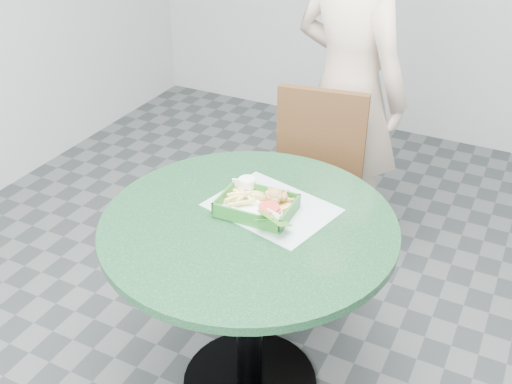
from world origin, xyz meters
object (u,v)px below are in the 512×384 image
at_px(cafe_table, 249,267).
at_px(sauce_ramekin, 248,187).
at_px(crab_sandwich, 275,204).
at_px(dining_chair, 311,183).
at_px(diner_person, 350,71).
at_px(food_basket, 256,213).

distance_m(cafe_table, sauce_ramekin, 0.27).
xyz_separation_m(crab_sandwich, sauce_ramekin, (-0.13, 0.05, 0.00)).
bearing_deg(cafe_table, dining_chair, 94.67).
bearing_deg(cafe_table, diner_person, 92.02).
distance_m(cafe_table, food_basket, 0.19).
relative_size(dining_chair, crab_sandwich, 8.69).
bearing_deg(sauce_ramekin, food_basket, -48.71).
height_order(diner_person, crab_sandwich, diner_person).
relative_size(diner_person, food_basket, 7.61).
height_order(diner_person, food_basket, diner_person).
relative_size(dining_chair, food_basket, 3.83).
xyz_separation_m(diner_person, crab_sandwich, (0.09, -0.96, -0.13)).
height_order(cafe_table, crab_sandwich, crab_sandwich).
distance_m(diner_person, sauce_ramekin, 0.92).
height_order(diner_person, sauce_ramekin, diner_person).
relative_size(crab_sandwich, sauce_ramekin, 1.82).
relative_size(food_basket, crab_sandwich, 2.27).
bearing_deg(dining_chair, diner_person, 77.67).
height_order(cafe_table, diner_person, diner_person).
bearing_deg(food_basket, cafe_table, -90.25).
distance_m(diner_person, crab_sandwich, 0.98).
bearing_deg(cafe_table, food_basket, 89.75).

